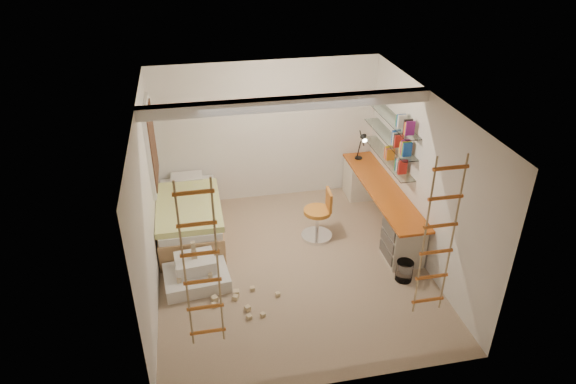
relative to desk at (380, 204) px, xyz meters
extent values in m
plane|color=#92765E|center=(-1.72, -0.86, -0.40)|extent=(4.50, 4.50, 0.00)
cube|color=white|center=(-1.72, -0.56, 2.12)|extent=(4.00, 0.18, 0.16)
cube|color=white|center=(-3.69, 0.64, 1.15)|extent=(0.06, 1.15, 1.35)
cube|color=#4C2D1E|center=(-3.65, 0.64, 1.15)|extent=(0.02, 1.00, 1.20)
cylinder|color=white|center=(-0.16, -1.49, -0.25)|extent=(0.25, 0.25, 0.31)
cube|color=#C15616|center=(0.00, -0.03, 0.33)|extent=(0.55, 2.80, 0.04)
cube|color=beige|center=(0.00, 1.07, -0.05)|extent=(0.52, 0.55, 0.71)
cube|color=beige|center=(0.00, -1.03, -0.05)|extent=(0.52, 0.55, 0.71)
cube|color=#4C4742|center=(-0.27, -1.03, 0.21)|extent=(0.02, 0.50, 0.18)
cube|color=#4C4742|center=(-0.27, -1.03, -0.01)|extent=(0.02, 0.50, 0.18)
cube|color=#4C4742|center=(-0.27, -1.03, -0.23)|extent=(0.02, 0.50, 0.18)
cube|color=white|center=(0.15, 0.27, 0.75)|extent=(0.25, 1.80, 0.01)
cube|color=white|center=(0.15, 0.27, 1.10)|extent=(0.25, 1.80, 0.01)
cube|color=white|center=(0.15, 0.27, 1.45)|extent=(0.25, 1.80, 0.01)
cube|color=#AD7F51|center=(-3.20, 0.37, -0.18)|extent=(1.00, 2.00, 0.45)
cube|color=white|center=(-3.20, 0.37, 0.11)|extent=(0.95, 1.95, 0.12)
cube|color=#D0E430|center=(-3.20, 0.22, 0.22)|extent=(1.02, 1.60, 0.10)
cube|color=white|center=(-3.20, 1.17, 0.23)|extent=(0.55, 0.35, 0.12)
cylinder|color=black|center=(-0.05, 1.12, 0.36)|extent=(0.14, 0.14, 0.02)
cylinder|color=black|center=(-0.05, 1.12, 0.55)|extent=(0.02, 0.15, 0.36)
cylinder|color=black|center=(-0.05, 1.02, 0.80)|extent=(0.02, 0.27, 0.20)
cone|color=black|center=(-0.05, 0.90, 0.85)|extent=(0.12, 0.14, 0.15)
cylinder|color=#FFEABF|center=(-0.05, 0.86, 0.82)|extent=(0.08, 0.04, 0.08)
cylinder|color=#C87826|center=(-1.15, -0.17, 0.10)|extent=(0.48, 0.48, 0.06)
cube|color=#AF6321|center=(-0.97, -0.18, 0.31)|extent=(0.07, 0.35, 0.32)
cylinder|color=silver|center=(-1.15, -0.17, -0.12)|extent=(0.06, 0.06, 0.45)
cylinder|color=silver|center=(-1.15, -0.17, -0.38)|extent=(0.55, 0.55, 0.05)
cube|color=silver|center=(-3.17, -0.98, -0.30)|extent=(0.98, 0.80, 0.20)
cube|color=silver|center=(-3.17, -0.89, -0.10)|extent=(0.60, 0.51, 0.20)
cube|color=#CCB284|center=(-3.17, -0.89, 0.04)|extent=(0.09, 0.09, 0.08)
cube|color=#CCB284|center=(-3.17, -0.89, 0.12)|extent=(0.08, 0.08, 0.07)
cube|color=#CCB284|center=(-3.17, -0.89, 0.21)|extent=(0.07, 0.07, 0.12)
cube|color=#CCB284|center=(-2.97, -1.12, -0.17)|extent=(0.06, 0.06, 0.06)
cube|color=#CCB284|center=(-2.93, -0.86, -0.17)|extent=(0.06, 0.06, 0.06)
cube|color=#CCB284|center=(-3.41, -1.16, -0.17)|extent=(0.06, 0.06, 0.06)
cube|color=#CCB284|center=(-2.51, -1.86, -0.37)|extent=(0.07, 0.07, 0.07)
cube|color=#CCB284|center=(-2.65, -1.45, -0.37)|extent=(0.07, 0.07, 0.07)
cube|color=#CCB284|center=(-2.96, -1.54, -0.37)|extent=(0.07, 0.07, 0.07)
cube|color=#CCB284|center=(-2.39, -1.30, -0.37)|extent=(0.07, 0.07, 0.07)
cube|color=#CCB284|center=(-2.33, -1.86, -0.37)|extent=(0.07, 0.07, 0.07)
cube|color=#CCB284|center=(-2.94, -1.42, -0.37)|extent=(0.07, 0.07, 0.07)
cube|color=#CCB284|center=(-2.51, -1.70, -0.37)|extent=(0.07, 0.07, 0.07)
cube|color=#CCB284|center=(-2.63, -1.35, -0.37)|extent=(0.07, 0.07, 0.07)
cube|color=#CCB284|center=(-2.05, -1.49, -0.37)|extent=(0.07, 0.07, 0.07)
cube|color=red|center=(0.15, 0.27, 0.86)|extent=(0.14, 0.64, 0.22)
cube|color=#262626|center=(0.15, 0.27, 1.21)|extent=(0.14, 0.64, 0.22)
cube|color=white|center=(0.15, 0.27, 1.56)|extent=(0.14, 0.52, 0.22)
camera|label=1|loc=(-3.02, -7.03, 4.48)|focal=32.00mm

